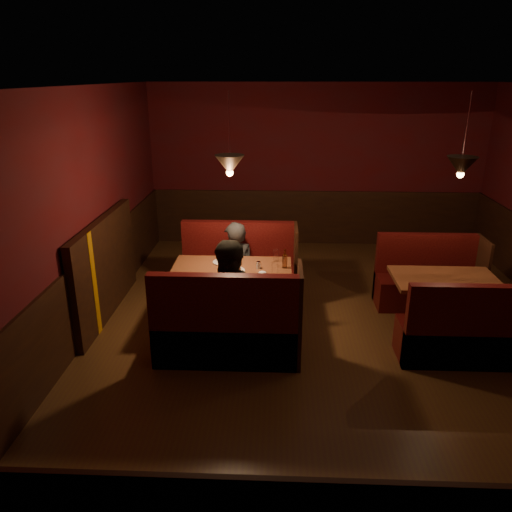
{
  "coord_description": "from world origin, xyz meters",
  "views": [
    {
      "loc": [
        -0.69,
        -5.56,
        3.01
      ],
      "look_at": [
        -0.94,
        0.1,
        0.95
      ],
      "focal_mm": 35.0,
      "sensor_mm": 36.0,
      "label": 1
    }
  ],
  "objects_px": {
    "main_bench_near": "(228,333)",
    "second_table": "(444,292)",
    "diner_b": "(234,283)",
    "second_bench_far": "(427,283)",
    "diner_a": "(235,252)",
    "main_bench_far": "(240,276)",
    "main_table": "(233,282)",
    "second_bench_near": "(465,337)"
  },
  "relations": [
    {
      "from": "main_bench_far",
      "to": "second_bench_far",
      "type": "height_order",
      "value": "main_bench_far"
    },
    {
      "from": "main_table",
      "to": "diner_a",
      "type": "bearing_deg",
      "value": 92.91
    },
    {
      "from": "second_table",
      "to": "second_bench_near",
      "type": "height_order",
      "value": "second_bench_near"
    },
    {
      "from": "second_bench_far",
      "to": "second_bench_near",
      "type": "relative_size",
      "value": 1.0
    },
    {
      "from": "main_bench_near",
      "to": "second_table",
      "type": "height_order",
      "value": "main_bench_near"
    },
    {
      "from": "main_table",
      "to": "second_bench_far",
      "type": "xyz_separation_m",
      "value": [
        2.61,
        0.75,
        -0.29
      ]
    },
    {
      "from": "second_bench_far",
      "to": "diner_a",
      "type": "distance_m",
      "value": 2.68
    },
    {
      "from": "main_bench_near",
      "to": "diner_a",
      "type": "distance_m",
      "value": 1.55
    },
    {
      "from": "main_table",
      "to": "diner_a",
      "type": "height_order",
      "value": "diner_a"
    },
    {
      "from": "diner_b",
      "to": "second_bench_far",
      "type": "bearing_deg",
      "value": 19.27
    },
    {
      "from": "second_bench_far",
      "to": "second_bench_near",
      "type": "height_order",
      "value": "same"
    },
    {
      "from": "main_bench_far",
      "to": "second_bench_near",
      "type": "relative_size",
      "value": 1.17
    },
    {
      "from": "diner_b",
      "to": "diner_a",
      "type": "bearing_deg",
      "value": 86.6
    },
    {
      "from": "main_bench_near",
      "to": "second_bench_far",
      "type": "bearing_deg",
      "value": 31.39
    },
    {
      "from": "second_table",
      "to": "diner_a",
      "type": "distance_m",
      "value": 2.71
    },
    {
      "from": "main_table",
      "to": "diner_b",
      "type": "xyz_separation_m",
      "value": [
        0.06,
        -0.55,
        0.23
      ]
    },
    {
      "from": "second_bench_near",
      "to": "diner_a",
      "type": "xyz_separation_m",
      "value": [
        -2.64,
        1.4,
        0.45
      ]
    },
    {
      "from": "main_bench_near",
      "to": "diner_a",
      "type": "xyz_separation_m",
      "value": [
        -0.05,
        1.49,
        0.42
      ]
    },
    {
      "from": "second_bench_near",
      "to": "diner_b",
      "type": "relative_size",
      "value": 0.83
    },
    {
      "from": "second_bench_far",
      "to": "main_table",
      "type": "bearing_deg",
      "value": -163.96
    },
    {
      "from": "diner_a",
      "to": "second_table",
      "type": "bearing_deg",
      "value": 150.36
    },
    {
      "from": "second_table",
      "to": "second_bench_far",
      "type": "distance_m",
      "value": 0.77
    },
    {
      "from": "second_table",
      "to": "second_bench_near",
      "type": "xyz_separation_m",
      "value": [
        0.03,
        -0.75,
        -0.21
      ]
    },
    {
      "from": "diner_b",
      "to": "second_bench_near",
      "type": "bearing_deg",
      "value": -12.0
    },
    {
      "from": "second_table",
      "to": "diner_a",
      "type": "xyz_separation_m",
      "value": [
        -2.61,
        0.65,
        0.25
      ]
    },
    {
      "from": "second_table",
      "to": "second_bench_near",
      "type": "relative_size",
      "value": 0.9
    },
    {
      "from": "main_table",
      "to": "second_bench_far",
      "type": "height_order",
      "value": "main_table"
    },
    {
      "from": "second_table",
      "to": "diner_b",
      "type": "relative_size",
      "value": 0.75
    },
    {
      "from": "main_bench_far",
      "to": "main_bench_near",
      "type": "height_order",
      "value": "same"
    },
    {
      "from": "diner_b",
      "to": "main_bench_near",
      "type": "bearing_deg",
      "value": -106.71
    },
    {
      "from": "main_bench_near",
      "to": "second_bench_far",
      "type": "height_order",
      "value": "main_bench_near"
    },
    {
      "from": "second_bench_far",
      "to": "diner_a",
      "type": "xyz_separation_m",
      "value": [
        -2.64,
        -0.09,
        0.45
      ]
    },
    {
      "from": "main_bench_far",
      "to": "second_table",
      "type": "xyz_separation_m",
      "value": [
        2.57,
        -0.83,
        0.17
      ]
    },
    {
      "from": "main_table",
      "to": "main_bench_far",
      "type": "bearing_deg",
      "value": 88.88
    },
    {
      "from": "main_table",
      "to": "second_bench_near",
      "type": "relative_size",
      "value": 1.06
    },
    {
      "from": "second_bench_near",
      "to": "diner_b",
      "type": "xyz_separation_m",
      "value": [
        -2.55,
        0.19,
        0.52
      ]
    },
    {
      "from": "second_bench_near",
      "to": "diner_b",
      "type": "height_order",
      "value": "diner_b"
    },
    {
      "from": "main_bench_near",
      "to": "second_table",
      "type": "distance_m",
      "value": 2.7
    },
    {
      "from": "second_bench_far",
      "to": "diner_a",
      "type": "bearing_deg",
      "value": -178.03
    },
    {
      "from": "main_table",
      "to": "main_bench_far",
      "type": "height_order",
      "value": "main_bench_far"
    },
    {
      "from": "main_bench_far",
      "to": "second_table",
      "type": "bearing_deg",
      "value": -17.83
    },
    {
      "from": "second_table",
      "to": "diner_a",
      "type": "relative_size",
      "value": 0.81
    }
  ]
}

